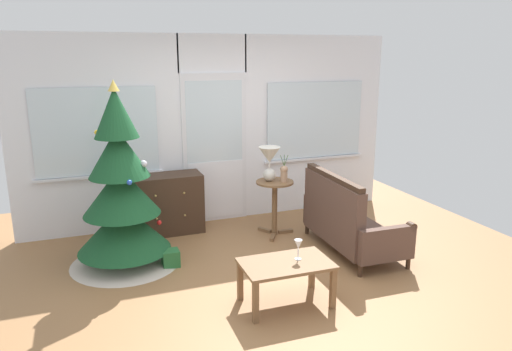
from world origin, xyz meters
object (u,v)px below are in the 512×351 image
settee_sofa (346,221)px  flower_vase (284,173)px  gift_box (171,258)px  christmas_tree (122,200)px  wine_glass (298,245)px  dresser_cabinet (167,204)px  coffee_table (286,269)px  side_table (275,197)px  table_lamp (269,159)px

settee_sofa → flower_vase: flower_vase is taller
settee_sofa → gift_box: (-2.04, 0.30, -0.28)m
christmas_tree → wine_glass: (1.46, -1.44, -0.18)m
settee_sofa → christmas_tree: bearing=167.4°
dresser_cabinet → gift_box: dresser_cabinet is taller
flower_vase → gift_box: (-1.55, -0.44, -0.74)m
coffee_table → settee_sofa: bearing=37.5°
christmas_tree → wine_glass: 2.06m
dresser_cabinet → wine_glass: dresser_cabinet is taller
dresser_cabinet → coffee_table: 2.37m
christmas_tree → settee_sofa: size_ratio=1.39×
side_table → wine_glass: side_table is taller
settee_sofa → flower_vase: 1.00m
coffee_table → side_table: bearing=70.9°
dresser_cabinet → table_lamp: size_ratio=2.05×
flower_vase → wine_glass: (-0.56, -1.61, -0.27)m
table_lamp → flower_vase: 0.25m
flower_vase → christmas_tree: bearing=-175.0°
dresser_cabinet → flower_vase: size_ratio=2.58×
side_table → flower_vase: flower_vase is taller
wine_glass → gift_box: size_ratio=1.04×
flower_vase → gift_box: flower_vase is taller
christmas_tree → settee_sofa: (2.50, -0.56, -0.36)m
christmas_tree → wine_glass: size_ratio=10.47×
table_lamp → flower_vase: bearing=-32.0°
dresser_cabinet → side_table: size_ratio=1.25×
side_table → table_lamp: 0.50m
gift_box → wine_glass: bearing=-49.8°
side_table → table_lamp: bearing=146.3°
side_table → gift_box: size_ratio=3.84×
gift_box → table_lamp: bearing=21.0°
side_table → table_lamp: size_ratio=1.64×
flower_vase → gift_box: bearing=-164.3°
gift_box → flower_vase: bearing=15.7°
side_table → flower_vase: (0.10, -0.06, 0.33)m
settee_sofa → flower_vase: (-0.49, 0.73, 0.46)m
settee_sofa → table_lamp: table_lamp is taller
dresser_cabinet → flower_vase: flower_vase is taller
flower_vase → coffee_table: (-0.69, -1.64, -0.48)m
dresser_cabinet → flower_vase: 1.58m
side_table → coffee_table: 1.80m
side_table → christmas_tree: bearing=-173.0°
dresser_cabinet → side_table: dresser_cabinet is taller
settee_sofa → side_table: bearing=126.6°
wine_glass → gift_box: bearing=130.2°
christmas_tree → flower_vase: (2.01, 0.18, 0.10)m
settee_sofa → gift_box: settee_sofa is taller
dresser_cabinet → wine_glass: (0.83, -2.25, 0.17)m
dresser_cabinet → table_lamp: bearing=-23.5°
coffee_table → gift_box: 1.50m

